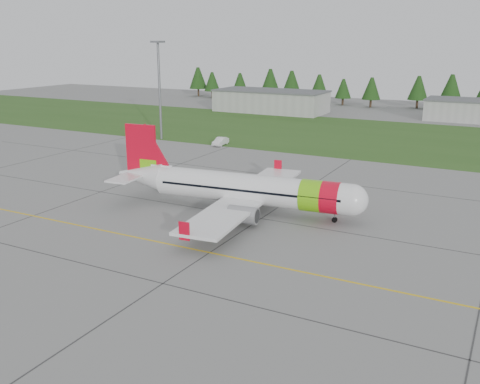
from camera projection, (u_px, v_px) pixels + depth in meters
The scene contains 9 objects.
ground at pixel (78, 262), 51.32m from camera, with size 320.00×320.00×0.00m, color gray.
aircraft at pixel (245, 189), 65.81m from camera, with size 33.18×30.74×10.06m.
service_van at pixel (220, 133), 107.56m from camera, with size 1.70×1.60×4.87m, color silver.
grass_strip at pixel (340, 134), 121.08m from camera, with size 320.00×50.00×0.03m, color #30561E.
taxi_guideline at pixel (131, 236), 58.13m from camera, with size 120.00×0.25×0.02m, color gold.
hangar_west at pixel (271, 102), 157.53m from camera, with size 32.00×14.00×6.00m, color #A8A8A3.
hangar_east at pixel (475, 111), 139.80m from camera, with size 24.00×12.00×5.20m, color #A8A8A3.
floodlight_mast at pixel (160, 92), 112.26m from camera, with size 0.50×0.50×20.00m, color slate.
treeline at pixel (395, 91), 167.36m from camera, with size 160.00×8.00×10.00m, color #1C3F14, non-canonical shape.
Camera 1 is at (35.96, -34.74, 20.59)m, focal length 40.00 mm.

